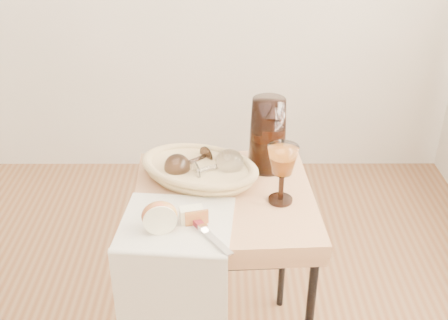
{
  "coord_description": "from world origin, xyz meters",
  "views": [
    {
      "loc": [
        0.66,
        -0.78,
        1.48
      ],
      "look_at": [
        0.67,
        0.5,
        0.75
      ],
      "focal_mm": 44.52,
      "sensor_mm": 36.0,
      "label": 1
    }
  ],
  "objects_px": {
    "bread_basket": "(199,171)",
    "pitcher": "(268,134)",
    "tea_towel": "(176,223)",
    "wine_goblet": "(282,174)",
    "side_table": "(224,281)",
    "goblet_lying_b": "(215,166)",
    "apple_half": "(159,216)",
    "goblet_lying_a": "(190,162)",
    "table_knife": "(205,230)"
  },
  "relations": [
    {
      "from": "bread_basket",
      "to": "pitcher",
      "type": "height_order",
      "value": "pitcher"
    },
    {
      "from": "tea_towel",
      "to": "wine_goblet",
      "type": "height_order",
      "value": "wine_goblet"
    },
    {
      "from": "side_table",
      "to": "goblet_lying_b",
      "type": "xyz_separation_m",
      "value": [
        -0.03,
        0.06,
        0.37
      ]
    },
    {
      "from": "apple_half",
      "to": "wine_goblet",
      "type": "bearing_deg",
      "value": 13.66
    },
    {
      "from": "goblet_lying_b",
      "to": "pitcher",
      "type": "distance_m",
      "value": 0.19
    },
    {
      "from": "tea_towel",
      "to": "goblet_lying_a",
      "type": "height_order",
      "value": "goblet_lying_a"
    },
    {
      "from": "side_table",
      "to": "bread_basket",
      "type": "height_order",
      "value": "bread_basket"
    },
    {
      "from": "goblet_lying_a",
      "to": "goblet_lying_b",
      "type": "relative_size",
      "value": 0.91
    },
    {
      "from": "table_knife",
      "to": "bread_basket",
      "type": "bearing_deg",
      "value": 151.22
    },
    {
      "from": "goblet_lying_b",
      "to": "table_knife",
      "type": "relative_size",
      "value": 0.67
    },
    {
      "from": "goblet_lying_b",
      "to": "apple_half",
      "type": "bearing_deg",
      "value": -146.06
    },
    {
      "from": "goblet_lying_b",
      "to": "apple_half",
      "type": "xyz_separation_m",
      "value": [
        -0.14,
        -0.23,
        -0.01
      ]
    },
    {
      "from": "goblet_lying_a",
      "to": "wine_goblet",
      "type": "height_order",
      "value": "wine_goblet"
    },
    {
      "from": "goblet_lying_a",
      "to": "bread_basket",
      "type": "bearing_deg",
      "value": 113.35
    },
    {
      "from": "tea_towel",
      "to": "goblet_lying_b",
      "type": "xyz_separation_m",
      "value": [
        0.1,
        0.2,
        0.05
      ]
    },
    {
      "from": "goblet_lying_a",
      "to": "apple_half",
      "type": "xyz_separation_m",
      "value": [
        -0.06,
        -0.26,
        -0.0
      ]
    },
    {
      "from": "bread_basket",
      "to": "wine_goblet",
      "type": "relative_size",
      "value": 1.83
    },
    {
      "from": "side_table",
      "to": "tea_towel",
      "type": "distance_m",
      "value": 0.37
    },
    {
      "from": "side_table",
      "to": "goblet_lying_a",
      "type": "relative_size",
      "value": 5.06
    },
    {
      "from": "side_table",
      "to": "goblet_lying_a",
      "type": "xyz_separation_m",
      "value": [
        -0.1,
        0.09,
        0.37
      ]
    },
    {
      "from": "goblet_lying_b",
      "to": "wine_goblet",
      "type": "relative_size",
      "value": 0.8
    },
    {
      "from": "side_table",
      "to": "tea_towel",
      "type": "xyz_separation_m",
      "value": [
        -0.12,
        -0.14,
        0.32
      ]
    },
    {
      "from": "wine_goblet",
      "to": "goblet_lying_a",
      "type": "bearing_deg",
      "value": 153.16
    },
    {
      "from": "wine_goblet",
      "to": "pitcher",
      "type": "bearing_deg",
      "value": 97.8
    },
    {
      "from": "bread_basket",
      "to": "pitcher",
      "type": "distance_m",
      "value": 0.23
    },
    {
      "from": "goblet_lying_b",
      "to": "pitcher",
      "type": "relative_size",
      "value": 0.52
    },
    {
      "from": "tea_towel",
      "to": "goblet_lying_a",
      "type": "xyz_separation_m",
      "value": [
        0.02,
        0.23,
        0.05
      ]
    },
    {
      "from": "side_table",
      "to": "tea_towel",
      "type": "relative_size",
      "value": 2.22
    },
    {
      "from": "goblet_lying_a",
      "to": "wine_goblet",
      "type": "distance_m",
      "value": 0.29
    },
    {
      "from": "pitcher",
      "to": "apple_half",
      "type": "height_order",
      "value": "pitcher"
    },
    {
      "from": "wine_goblet",
      "to": "table_knife",
      "type": "relative_size",
      "value": 0.83
    },
    {
      "from": "bread_basket",
      "to": "pitcher",
      "type": "xyz_separation_m",
      "value": [
        0.2,
        0.07,
        0.08
      ]
    },
    {
      "from": "wine_goblet",
      "to": "apple_half",
      "type": "height_order",
      "value": "wine_goblet"
    },
    {
      "from": "wine_goblet",
      "to": "apple_half",
      "type": "bearing_deg",
      "value": -156.53
    },
    {
      "from": "goblet_lying_b",
      "to": "pitcher",
      "type": "height_order",
      "value": "pitcher"
    },
    {
      "from": "bread_basket",
      "to": "apple_half",
      "type": "distance_m",
      "value": 0.27
    },
    {
      "from": "tea_towel",
      "to": "bread_basket",
      "type": "xyz_separation_m",
      "value": [
        0.05,
        0.22,
        0.02
      ]
    },
    {
      "from": "tea_towel",
      "to": "side_table",
      "type": "bearing_deg",
      "value": 54.41
    },
    {
      "from": "bread_basket",
      "to": "goblet_lying_b",
      "type": "bearing_deg",
      "value": 1.55
    },
    {
      "from": "apple_half",
      "to": "table_knife",
      "type": "height_order",
      "value": "apple_half"
    },
    {
      "from": "bread_basket",
      "to": "pitcher",
      "type": "bearing_deg",
      "value": 42.94
    },
    {
      "from": "side_table",
      "to": "wine_goblet",
      "type": "distance_m",
      "value": 0.43
    },
    {
      "from": "bread_basket",
      "to": "goblet_lying_a",
      "type": "bearing_deg",
      "value": 176.78
    },
    {
      "from": "tea_towel",
      "to": "table_knife",
      "type": "height_order",
      "value": "table_knife"
    },
    {
      "from": "tea_towel",
      "to": "pitcher",
      "type": "height_order",
      "value": "pitcher"
    },
    {
      "from": "goblet_lying_a",
      "to": "pitcher",
      "type": "xyz_separation_m",
      "value": [
        0.23,
        0.06,
        0.06
      ]
    },
    {
      "from": "tea_towel",
      "to": "wine_goblet",
      "type": "xyz_separation_m",
      "value": [
        0.28,
        0.11,
        0.08
      ]
    },
    {
      "from": "tea_towel",
      "to": "apple_half",
      "type": "bearing_deg",
      "value": -136.75
    },
    {
      "from": "goblet_lying_b",
      "to": "pitcher",
      "type": "bearing_deg",
      "value": 4.37
    },
    {
      "from": "table_knife",
      "to": "goblet_lying_b",
      "type": "bearing_deg",
      "value": 140.9
    }
  ]
}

